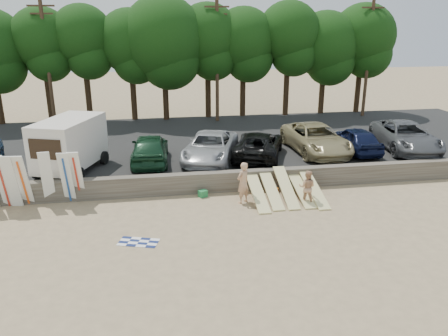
% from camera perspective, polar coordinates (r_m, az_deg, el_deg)
% --- Properties ---
extents(ground, '(120.00, 120.00, 0.00)m').
position_cam_1_polar(ground, '(18.87, 0.40, -6.35)').
color(ground, tan).
rests_on(ground, ground).
extents(seawall, '(44.00, 0.50, 1.00)m').
position_cam_1_polar(seawall, '(21.41, -0.96, -1.81)').
color(seawall, '#6B6356').
rests_on(seawall, ground).
extents(parking_lot, '(44.00, 14.50, 0.70)m').
position_cam_1_polar(parking_lot, '(28.55, -3.19, 3.07)').
color(parking_lot, '#282828').
rests_on(parking_lot, ground).
extents(treeline, '(33.60, 6.28, 9.23)m').
position_cam_1_polar(treeline, '(34.55, -4.23, 16.40)').
color(treeline, '#382616').
rests_on(treeline, parking_lot).
extents(utility_poles, '(25.80, 0.26, 9.00)m').
position_cam_1_polar(utility_poles, '(33.33, -0.91, 14.18)').
color(utility_poles, '#473321').
rests_on(utility_poles, parking_lot).
extents(box_trailer, '(3.45, 4.69, 2.69)m').
position_cam_1_polar(box_trailer, '(23.24, -19.52, 3.17)').
color(box_trailer, silver).
rests_on(box_trailer, parking_lot).
extents(car_1, '(2.14, 4.85, 1.62)m').
position_cam_1_polar(car_1, '(23.71, -9.66, 2.53)').
color(car_1, '#143721').
rests_on(car_1, parking_lot).
extents(car_2, '(4.11, 5.92, 1.50)m').
position_cam_1_polar(car_2, '(23.91, -1.80, 2.77)').
color(car_2, '#A6A7AC').
rests_on(car_2, parking_lot).
extents(car_3, '(4.07, 5.74, 1.45)m').
position_cam_1_polar(car_3, '(24.51, 4.54, 3.05)').
color(car_3, black).
rests_on(car_3, parking_lot).
extents(car_4, '(2.89, 5.91, 1.62)m').
position_cam_1_polar(car_4, '(25.96, 11.92, 3.77)').
color(car_4, '#9C8F63').
rests_on(car_4, parking_lot).
extents(car_5, '(1.77, 4.36, 1.49)m').
position_cam_1_polar(car_5, '(26.60, 16.79, 3.58)').
color(car_5, black).
rests_on(car_5, parking_lot).
extents(car_6, '(3.55, 6.22, 1.63)m').
position_cam_1_polar(car_6, '(28.08, 22.64, 3.85)').
color(car_6, '#515357').
rests_on(car_6, parking_lot).
extents(surfboard_upright_2, '(0.56, 0.67, 2.55)m').
position_cam_1_polar(surfboard_upright_2, '(21.55, -26.89, -1.56)').
color(surfboard_upright_2, white).
rests_on(surfboard_upright_2, ground).
extents(surfboard_upright_3, '(0.56, 0.72, 2.54)m').
position_cam_1_polar(surfboard_upright_3, '(21.33, -26.03, -1.64)').
color(surfboard_upright_3, white).
rests_on(surfboard_upright_3, ground).
extents(surfboard_upright_4, '(0.58, 0.82, 2.52)m').
position_cam_1_polar(surfboard_upright_4, '(21.28, -24.78, -1.54)').
color(surfboard_upright_4, white).
rests_on(surfboard_upright_4, ground).
extents(surfboard_upright_5, '(0.55, 0.58, 2.57)m').
position_cam_1_polar(surfboard_upright_5, '(21.15, -22.10, -1.22)').
color(surfboard_upright_5, white).
rests_on(surfboard_upright_5, ground).
extents(surfboard_upright_6, '(0.55, 0.72, 2.54)m').
position_cam_1_polar(surfboard_upright_6, '(20.88, -19.86, -1.24)').
color(surfboard_upright_6, white).
rests_on(surfboard_upright_6, ground).
extents(surfboard_upright_7, '(0.56, 0.76, 2.53)m').
position_cam_1_polar(surfboard_upright_7, '(20.91, -18.66, -1.10)').
color(surfboard_upright_7, white).
rests_on(surfboard_upright_7, ground).
extents(surfboard_low_0, '(0.56, 2.90, 0.90)m').
position_cam_1_polar(surfboard_low_0, '(20.26, 4.43, -3.24)').
color(surfboard_low_0, beige).
rests_on(surfboard_low_0, ground).
extents(surfboard_low_1, '(0.56, 2.87, 1.00)m').
position_cam_1_polar(surfboard_low_1, '(20.57, 6.17, -2.78)').
color(surfboard_low_1, beige).
rests_on(surfboard_low_1, ground).
extents(surfboard_low_2, '(0.56, 2.82, 1.16)m').
position_cam_1_polar(surfboard_low_2, '(20.69, 8.11, -2.49)').
color(surfboard_low_2, beige).
rests_on(surfboard_low_2, ground).
extents(surfboard_low_3, '(0.56, 2.92, 0.81)m').
position_cam_1_polar(surfboard_low_3, '(21.03, 10.04, -2.76)').
color(surfboard_low_3, beige).
rests_on(surfboard_low_3, ground).
extents(surfboard_low_4, '(0.56, 2.91, 0.89)m').
position_cam_1_polar(surfboard_low_4, '(21.01, 11.71, -2.78)').
color(surfboard_low_4, beige).
rests_on(surfboard_low_4, ground).
extents(beachgoer_a, '(0.85, 0.79, 1.95)m').
position_cam_1_polar(beachgoer_a, '(19.94, 2.49, -1.94)').
color(beachgoer_a, tan).
rests_on(beachgoer_a, ground).
extents(beachgoer_b, '(0.96, 0.89, 1.60)m').
position_cam_1_polar(beachgoer_b, '(20.22, 10.79, -2.49)').
color(beachgoer_b, tan).
rests_on(beachgoer_b, ground).
extents(cooler, '(0.47, 0.42, 0.32)m').
position_cam_1_polar(cooler, '(20.89, -2.78, -3.36)').
color(cooler, '#227F41').
rests_on(cooler, ground).
extents(gear_bag, '(0.33, 0.29, 0.22)m').
position_cam_1_polar(gear_bag, '(21.57, 6.69, -2.89)').
color(gear_bag, orange).
rests_on(gear_bag, ground).
extents(beach_towel, '(1.89, 1.89, 0.00)m').
position_cam_1_polar(beach_towel, '(17.10, -11.11, -9.48)').
color(beach_towel, white).
rests_on(beach_towel, ground).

